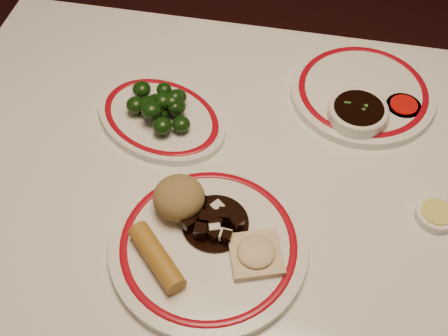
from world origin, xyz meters
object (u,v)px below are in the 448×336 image
(main_plate, at_px, (209,245))
(broccoli_plate, at_px, (161,118))
(rice_mound, at_px, (179,198))
(fried_wonton, at_px, (256,253))
(broccoli_pile, at_px, (161,105))
(dining_table, at_px, (253,235))
(soy_bowl, at_px, (357,116))
(stirfry_heap, at_px, (210,221))
(spring_roll, at_px, (157,257))

(main_plate, relative_size, broccoli_plate, 1.07)
(rice_mound, distance_m, fried_wonton, 0.15)
(fried_wonton, bearing_deg, broccoli_pile, 129.96)
(dining_table, relative_size, rice_mound, 14.93)
(fried_wonton, distance_m, soy_bowl, 0.34)
(stirfry_heap, bearing_deg, dining_table, 44.83)
(rice_mound, xyz_separation_m, broccoli_plate, (-0.08, 0.19, -0.04))
(rice_mound, bearing_deg, broccoli_pile, 112.94)
(main_plate, relative_size, stirfry_heap, 3.14)
(fried_wonton, relative_size, soy_bowl, 0.92)
(rice_mound, distance_m, stirfry_heap, 0.06)
(fried_wonton, relative_size, broccoli_pile, 0.79)
(spring_roll, distance_m, broccoli_pile, 0.30)
(main_plate, height_order, spring_roll, spring_roll)
(rice_mound, relative_size, spring_roll, 0.69)
(main_plate, relative_size, rice_mound, 4.08)
(spring_roll, height_order, stirfry_heap, same)
(main_plate, xyz_separation_m, fried_wonton, (0.07, -0.01, 0.02))
(dining_table, height_order, stirfry_heap, stirfry_heap)
(fried_wonton, distance_m, broccoli_pile, 0.33)
(broccoli_pile, bearing_deg, main_plate, -60.49)
(spring_roll, relative_size, broccoli_plate, 0.38)
(rice_mound, xyz_separation_m, fried_wonton, (0.13, -0.06, -0.02))
(dining_table, height_order, rice_mound, rice_mound)
(dining_table, distance_m, main_plate, 0.15)
(fried_wonton, xyz_separation_m, broccoli_plate, (-0.21, 0.25, -0.02))
(broccoli_plate, xyz_separation_m, broccoli_pile, (0.00, 0.00, 0.03))
(stirfry_heap, height_order, soy_bowl, stirfry_heap)
(dining_table, xyz_separation_m, soy_bowl, (0.15, 0.21, 0.11))
(dining_table, height_order, broccoli_plate, broccoli_plate)
(dining_table, height_order, soy_bowl, soy_bowl)
(broccoli_plate, bearing_deg, broccoli_pile, 50.65)
(broccoli_plate, relative_size, broccoli_pile, 2.52)
(main_plate, xyz_separation_m, broccoli_plate, (-0.14, 0.24, -0.00))
(dining_table, relative_size, spring_roll, 10.30)
(rice_mound, height_order, stirfry_heap, rice_mound)
(spring_roll, relative_size, broccoli_pile, 0.96)
(rice_mound, relative_size, broccoli_pile, 0.66)
(stirfry_heap, bearing_deg, broccoli_plate, 122.99)
(spring_roll, xyz_separation_m, broccoli_pile, (-0.07, 0.29, 0.01))
(rice_mound, height_order, spring_roll, rice_mound)
(spring_roll, relative_size, stirfry_heap, 1.12)
(stirfry_heap, height_order, broccoli_pile, broccoli_pile)
(stirfry_heap, xyz_separation_m, soy_bowl, (0.21, 0.27, -0.01))
(dining_table, distance_m, fried_wonton, 0.16)
(spring_roll, height_order, fried_wonton, spring_roll)
(soy_bowl, bearing_deg, broccoli_plate, -169.76)
(spring_roll, relative_size, fried_wonton, 1.22)
(main_plate, distance_m, stirfry_heap, 0.04)
(broccoli_plate, bearing_deg, spring_roll, -75.67)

